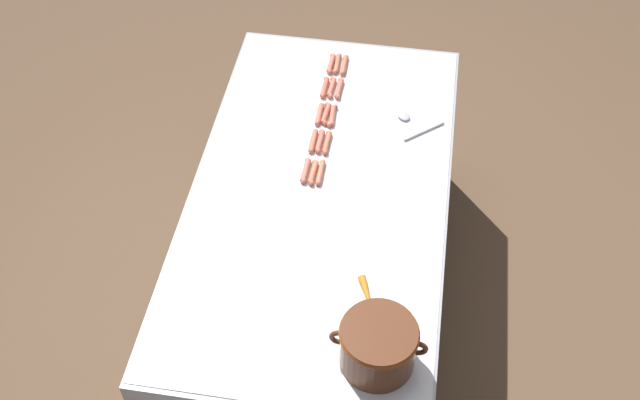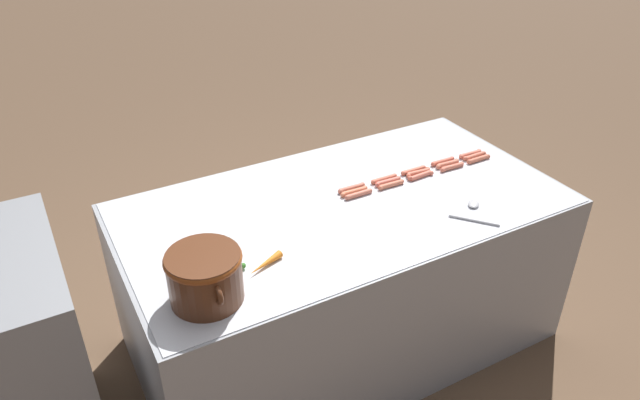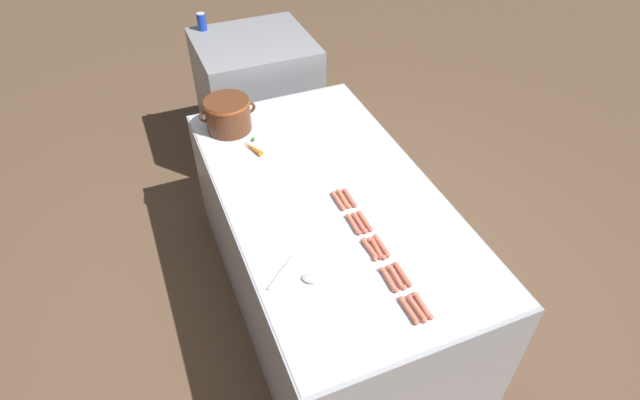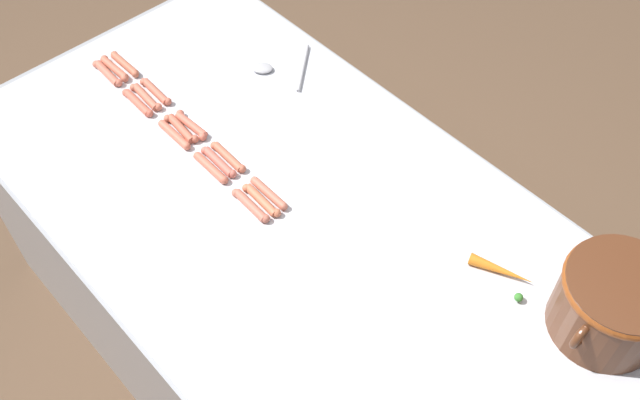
{
  "view_description": "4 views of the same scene",
  "coord_description": "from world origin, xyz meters",
  "px_view_note": "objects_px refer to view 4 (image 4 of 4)",
  "views": [
    {
      "loc": [
        -0.35,
        2.19,
        3.32
      ],
      "look_at": [
        -0.01,
        0.08,
        0.87
      ],
      "focal_mm": 44.28,
      "sensor_mm": 36.0,
      "label": 1
    },
    {
      "loc": [
        -1.96,
        1.21,
        2.28
      ],
      "look_at": [
        -0.1,
        0.18,
        0.96
      ],
      "focal_mm": 33.31,
      "sensor_mm": 36.0,
      "label": 2
    },
    {
      "loc": [
        -0.81,
        -1.86,
        2.62
      ],
      "look_at": [
        -0.08,
        -0.06,
        0.87
      ],
      "focal_mm": 29.1,
      "sensor_mm": 36.0,
      "label": 3
    },
    {
      "loc": [
        0.76,
        0.94,
        2.43
      ],
      "look_at": [
        -0.04,
        0.07,
        0.93
      ],
      "focal_mm": 40.9,
      "sensor_mm": 36.0,
      "label": 4
    }
  ],
  "objects_px": {
    "hot_dog_9": "(261,200)",
    "hot_dog_11": "(138,103)",
    "hot_dog_10": "(107,73)",
    "carrot": "(502,272)",
    "hot_dog_1": "(156,92)",
    "hot_dog_6": "(146,97)",
    "hot_dog_4": "(269,193)",
    "hot_dog_13": "(211,168)",
    "hot_dog_7": "(181,129)",
    "hot_dog_2": "(191,125)",
    "hot_dog_3": "(228,157)",
    "bean_pot": "(614,302)",
    "hot_dog_14": "(251,206)",
    "hot_dog_5": "(114,68)",
    "hot_dog_12": "(174,135)",
    "hot_dog_8": "(219,162)",
    "hot_dog_0": "(125,64)",
    "serving_spoon": "(276,68)"
  },
  "relations": [
    {
      "from": "hot_dog_9",
      "to": "hot_dog_11",
      "type": "distance_m",
      "value": 0.55
    },
    {
      "from": "hot_dog_10",
      "to": "carrot",
      "type": "relative_size",
      "value": 0.85
    },
    {
      "from": "hot_dog_1",
      "to": "hot_dog_6",
      "type": "bearing_deg",
      "value": -0.18
    },
    {
      "from": "hot_dog_1",
      "to": "carrot",
      "type": "relative_size",
      "value": 0.85
    },
    {
      "from": "hot_dog_4",
      "to": "carrot",
      "type": "height_order",
      "value": "carrot"
    },
    {
      "from": "hot_dog_11",
      "to": "hot_dog_13",
      "type": "relative_size",
      "value": 1.0
    },
    {
      "from": "hot_dog_7",
      "to": "hot_dog_2",
      "type": "bearing_deg",
      "value": 164.56
    },
    {
      "from": "hot_dog_3",
      "to": "hot_dog_9",
      "type": "xyz_separation_m",
      "value": [
        0.03,
        0.19,
        0.0
      ]
    },
    {
      "from": "hot_dog_6",
      "to": "bean_pot",
      "type": "distance_m",
      "value": 1.46
    },
    {
      "from": "hot_dog_11",
      "to": "hot_dog_14",
      "type": "bearing_deg",
      "value": 90.25
    },
    {
      "from": "hot_dog_7",
      "to": "hot_dog_11",
      "type": "height_order",
      "value": "same"
    },
    {
      "from": "hot_dog_5",
      "to": "hot_dog_6",
      "type": "relative_size",
      "value": 1.0
    },
    {
      "from": "carrot",
      "to": "hot_dog_13",
      "type": "bearing_deg",
      "value": -67.08
    },
    {
      "from": "hot_dog_4",
      "to": "hot_dog_14",
      "type": "xyz_separation_m",
      "value": [
        0.06,
        -0.0,
        0.0
      ]
    },
    {
      "from": "hot_dog_6",
      "to": "bean_pot",
      "type": "height_order",
      "value": "bean_pot"
    },
    {
      "from": "hot_dog_12",
      "to": "hot_dog_14",
      "type": "bearing_deg",
      "value": 89.7
    },
    {
      "from": "hot_dog_6",
      "to": "hot_dog_8",
      "type": "distance_m",
      "value": 0.37
    },
    {
      "from": "hot_dog_9",
      "to": "hot_dog_11",
      "type": "relative_size",
      "value": 1.0
    },
    {
      "from": "hot_dog_1",
      "to": "hot_dog_8",
      "type": "bearing_deg",
      "value": 84.58
    },
    {
      "from": "hot_dog_10",
      "to": "carrot",
      "type": "distance_m",
      "value": 1.37
    },
    {
      "from": "hot_dog_11",
      "to": "carrot",
      "type": "relative_size",
      "value": 0.85
    },
    {
      "from": "hot_dog_8",
      "to": "hot_dog_6",
      "type": "bearing_deg",
      "value": -89.67
    },
    {
      "from": "hot_dog_1",
      "to": "hot_dog_12",
      "type": "xyz_separation_m",
      "value": [
        0.07,
        0.19,
        0.0
      ]
    },
    {
      "from": "hot_dog_9",
      "to": "hot_dog_12",
      "type": "relative_size",
      "value": 1.0
    },
    {
      "from": "hot_dog_0",
      "to": "carrot",
      "type": "height_order",
      "value": "carrot"
    },
    {
      "from": "hot_dog_7",
      "to": "carrot",
      "type": "height_order",
      "value": "carrot"
    },
    {
      "from": "hot_dog_8",
      "to": "hot_dog_11",
      "type": "bearing_deg",
      "value": -84.49
    },
    {
      "from": "bean_pot",
      "to": "carrot",
      "type": "xyz_separation_m",
      "value": [
        0.07,
        -0.25,
        -0.09
      ]
    },
    {
      "from": "hot_dog_4",
      "to": "hot_dog_5",
      "type": "distance_m",
      "value": 0.73
    },
    {
      "from": "carrot",
      "to": "hot_dog_3",
      "type": "bearing_deg",
      "value": -71.0
    },
    {
      "from": "hot_dog_6",
      "to": "carrot",
      "type": "distance_m",
      "value": 1.2
    },
    {
      "from": "hot_dog_9",
      "to": "bean_pot",
      "type": "height_order",
      "value": "bean_pot"
    },
    {
      "from": "hot_dog_2",
      "to": "hot_dog_11",
      "type": "bearing_deg",
      "value": -70.98
    },
    {
      "from": "hot_dog_0",
      "to": "hot_dog_13",
      "type": "height_order",
      "value": "same"
    },
    {
      "from": "hot_dog_4",
      "to": "hot_dog_10",
      "type": "relative_size",
      "value": 1.0
    },
    {
      "from": "hot_dog_4",
      "to": "hot_dog_13",
      "type": "distance_m",
      "value": 0.19
    },
    {
      "from": "bean_pot",
      "to": "hot_dog_6",
      "type": "bearing_deg",
      "value": -75.25
    },
    {
      "from": "hot_dog_0",
      "to": "hot_dog_1",
      "type": "bearing_deg",
      "value": 90.1
    },
    {
      "from": "hot_dog_11",
      "to": "serving_spoon",
      "type": "height_order",
      "value": "hot_dog_11"
    },
    {
      "from": "carrot",
      "to": "hot_dog_5",
      "type": "bearing_deg",
      "value": -77.15
    },
    {
      "from": "bean_pot",
      "to": "serving_spoon",
      "type": "xyz_separation_m",
      "value": [
        -0.02,
        -1.24,
        -0.1
      ]
    },
    {
      "from": "hot_dog_2",
      "to": "hot_dog_13",
      "type": "height_order",
      "value": "same"
    },
    {
      "from": "hot_dog_10",
      "to": "hot_dog_14",
      "type": "xyz_separation_m",
      "value": [
        0.0,
        0.73,
        0.0
      ]
    },
    {
      "from": "hot_dog_9",
      "to": "hot_dog_13",
      "type": "xyz_separation_m",
      "value": [
        0.03,
        -0.19,
        0.0
      ]
    },
    {
      "from": "hot_dog_1",
      "to": "carrot",
      "type": "bearing_deg",
      "value": 103.07
    },
    {
      "from": "hot_dog_9",
      "to": "hot_dog_13",
      "type": "bearing_deg",
      "value": -80.67
    },
    {
      "from": "hot_dog_4",
      "to": "hot_dog_11",
      "type": "distance_m",
      "value": 0.55
    },
    {
      "from": "hot_dog_0",
      "to": "hot_dog_5",
      "type": "relative_size",
      "value": 1.0
    },
    {
      "from": "hot_dog_8",
      "to": "bean_pot",
      "type": "relative_size",
      "value": 0.43
    },
    {
      "from": "hot_dog_8",
      "to": "hot_dog_0",
      "type": "bearing_deg",
      "value": -93.65
    }
  ]
}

